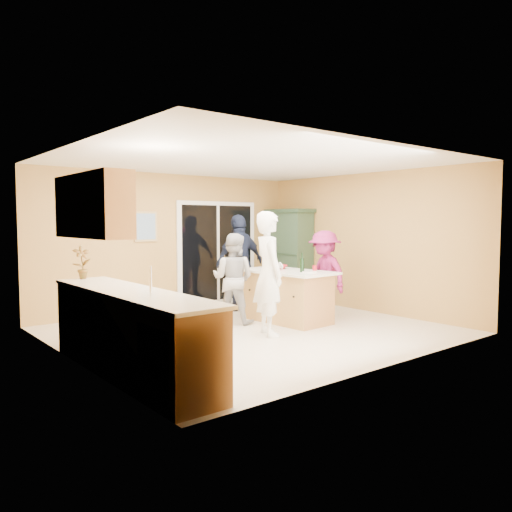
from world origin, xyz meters
TOP-DOWN VIEW (x-y plane):
  - floor at (0.00, 0.00)m, footprint 5.50×5.50m
  - ceiling at (0.00, 0.00)m, footprint 5.50×5.00m
  - wall_back at (0.00, 2.50)m, footprint 5.50×0.10m
  - wall_front at (0.00, -2.50)m, footprint 5.50×0.10m
  - wall_left at (-2.75, 0.00)m, footprint 0.10×5.00m
  - wall_right at (2.75, 0.00)m, footprint 0.10×5.00m
  - left_cabinet_run at (-2.45, -1.05)m, footprint 0.65×3.05m
  - upper_cabinets at (-2.58, -0.20)m, footprint 0.35×1.60m
  - sliding_door at (1.05, 2.46)m, footprint 1.90×0.07m
  - framed_picture at (-0.55, 2.48)m, footprint 0.46×0.04m
  - kitchen_island at (0.90, 0.19)m, footprint 0.99×1.70m
  - green_hutch at (2.49, 1.83)m, footprint 0.56×1.06m
  - woman_white at (0.01, -0.38)m, footprint 0.65×0.79m
  - woman_grey at (0.10, 0.65)m, footprint 0.88×0.92m
  - woman_navy at (0.94, 1.57)m, footprint 1.08×0.48m
  - woman_magenta at (1.67, 0.05)m, footprint 0.69×1.06m
  - serving_bowl at (1.00, 0.51)m, footprint 0.34×0.34m
  - tulip_vase at (-2.45, 0.52)m, footprint 0.25×0.18m
  - tumbler_near at (0.79, 0.34)m, footprint 0.10×0.10m
  - tumbler_far at (1.14, -0.23)m, footprint 0.08×0.08m
  - wine_bottle at (0.91, -0.16)m, footprint 0.07×0.07m
  - white_plate at (0.99, -0.25)m, footprint 0.32×0.32m

SIDE VIEW (x-z plane):
  - floor at x=0.00m, z-range 0.00..0.00m
  - kitchen_island at x=0.90m, z-range -0.03..0.84m
  - left_cabinet_run at x=-2.45m, z-range -0.16..1.08m
  - woman_grey at x=0.10m, z-range 0.00..1.50m
  - woman_magenta at x=1.67m, z-range 0.00..1.53m
  - white_plate at x=0.99m, z-range 0.87..0.88m
  - serving_bowl at x=1.00m, z-range 0.87..0.94m
  - woman_navy at x=0.94m, z-range 0.00..1.83m
  - tumbler_far at x=1.14m, z-range 0.87..0.97m
  - tumbler_near at x=0.79m, z-range 0.87..0.97m
  - woman_white at x=0.01m, z-range 0.00..1.84m
  - green_hutch at x=2.49m, z-range -0.03..1.93m
  - wine_bottle at x=0.91m, z-range 0.83..1.14m
  - sliding_door at x=1.05m, z-range 0.00..2.10m
  - tulip_vase at x=-2.45m, z-range 0.94..1.38m
  - wall_back at x=0.00m, z-range 0.00..2.60m
  - wall_front at x=0.00m, z-range 0.00..2.60m
  - wall_left at x=-2.75m, z-range 0.00..2.60m
  - wall_right at x=2.75m, z-range 0.00..2.60m
  - framed_picture at x=-0.55m, z-range 1.32..1.88m
  - upper_cabinets at x=-2.58m, z-range 1.50..2.25m
  - ceiling at x=0.00m, z-range 2.55..2.65m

